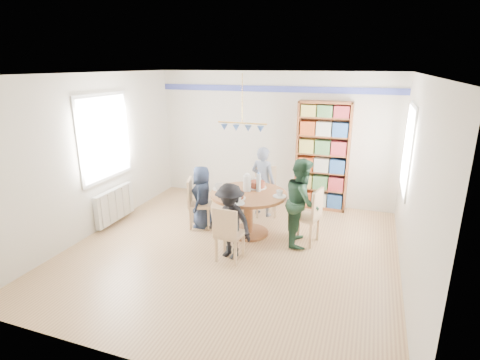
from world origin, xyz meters
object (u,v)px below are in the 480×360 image
at_px(chair_right, 310,214).
at_px(person_near, 230,221).
at_px(person_left, 202,197).
at_px(person_right, 302,202).
at_px(dining_table, 248,203).
at_px(chair_near, 228,232).
at_px(chair_left, 196,201).
at_px(chair_far, 266,189).
at_px(radiator, 115,205).
at_px(bookshelf, 322,157).
at_px(person_far, 263,181).

distance_m(chair_right, person_near, 1.37).
xyz_separation_m(person_left, person_right, (1.80, -0.06, 0.15)).
bearing_deg(person_near, dining_table, 106.85).
xyz_separation_m(dining_table, chair_near, (0.02, -1.01, -0.08)).
height_order(chair_left, chair_far, chair_far).
height_order(radiator, chair_left, chair_left).
height_order(chair_left, bookshelf, bookshelf).
bearing_deg(person_far, chair_left, 57.40).
distance_m(chair_left, bookshelf, 2.66).
height_order(radiator, chair_near, chair_near).
relative_size(chair_right, bookshelf, 0.44).
relative_size(person_right, bookshelf, 0.66).
bearing_deg(chair_near, person_left, 130.90).
distance_m(chair_left, person_near, 1.30).
distance_m(radiator, dining_table, 2.51).
bearing_deg(bookshelf, chair_left, -139.37).
bearing_deg(chair_left, dining_table, 1.46).
bearing_deg(chair_near, person_near, 97.43).
relative_size(dining_table, person_left, 1.15).
xyz_separation_m(radiator, bookshelf, (3.46, 2.04, 0.71)).
bearing_deg(radiator, person_near, -11.48).
height_order(chair_right, chair_far, chair_right).
height_order(person_far, person_near, person_far).
height_order(radiator, chair_right, chair_right).
distance_m(chair_far, person_left, 1.33).
height_order(dining_table, chair_right, chair_right).
xyz_separation_m(person_left, person_far, (0.87, 0.89, 0.12)).
distance_m(chair_left, person_far, 1.36).
distance_m(chair_left, person_left, 0.13).
distance_m(radiator, chair_far, 2.85).
distance_m(chair_right, chair_near, 1.44).
xyz_separation_m(radiator, person_left, (1.59, 0.40, 0.21)).
distance_m(dining_table, person_near, 0.88).
xyz_separation_m(chair_left, chair_right, (2.04, 0.01, 0.03)).
bearing_deg(chair_left, person_far, 43.86).
relative_size(dining_table, person_near, 1.11).
bearing_deg(bookshelf, person_right, -92.35).
relative_size(person_right, person_near, 1.21).
xyz_separation_m(chair_left, person_left, (0.10, 0.05, 0.07)).
distance_m(radiator, bookshelf, 4.08).
bearing_deg(chair_far, person_left, -133.23).
bearing_deg(person_far, radiator, 41.08).
relative_size(person_left, person_far, 0.83).
bearing_deg(bookshelf, dining_table, -120.65).
bearing_deg(person_near, person_right, 59.34).
bearing_deg(chair_left, person_right, -0.33).
xyz_separation_m(radiator, chair_left, (1.49, 0.35, 0.14)).
distance_m(person_left, bookshelf, 2.54).
xyz_separation_m(dining_table, person_near, (-0.00, -0.88, 0.03)).
bearing_deg(chair_near, chair_far, 89.73).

